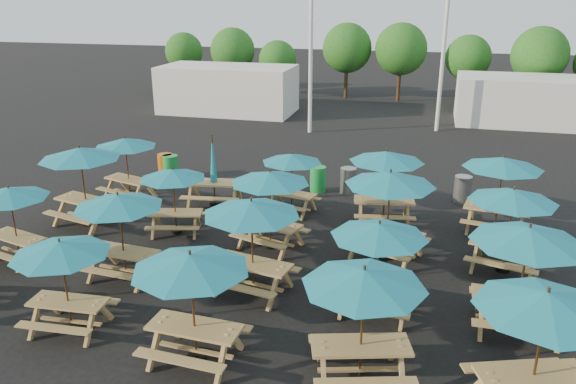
% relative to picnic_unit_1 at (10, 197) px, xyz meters
% --- Properties ---
extents(ground, '(120.00, 120.00, 0.00)m').
position_rel_picnic_unit_1_xyz_m(ground, '(6.55, 2.72, -1.84)').
color(ground, black).
rests_on(ground, ground).
extents(picnic_unit_1, '(2.49, 2.49, 2.11)m').
position_rel_picnic_unit_1_xyz_m(picnic_unit_1, '(0.00, 0.00, 0.00)').
color(picnic_unit_1, '#A17A47').
rests_on(picnic_unit_1, ground).
extents(picnic_unit_2, '(2.98, 2.98, 2.54)m').
position_rel_picnic_unit_1_xyz_m(picnic_unit_2, '(0.40, 2.68, 0.37)').
color(picnic_unit_2, '#A17A47').
rests_on(picnic_unit_2, ground).
extents(picnic_unit_3, '(2.69, 2.69, 2.24)m').
position_rel_picnic_unit_1_xyz_m(picnic_unit_3, '(0.48, 5.17, 0.11)').
color(picnic_unit_3, '#A17A47').
rests_on(picnic_unit_3, ground).
extents(picnic_unit_4, '(2.17, 2.17, 2.12)m').
position_rel_picnic_unit_1_xyz_m(picnic_unit_4, '(3.43, -2.65, 0.01)').
color(picnic_unit_4, '#A17A47').
rests_on(picnic_unit_4, ground).
extents(picnic_unit_5, '(2.40, 2.40, 2.29)m').
position_rel_picnic_unit_1_xyz_m(picnic_unit_5, '(3.36, -0.21, 0.16)').
color(picnic_unit_5, '#A17A47').
rests_on(picnic_unit_5, ground).
extents(picnic_unit_6, '(2.41, 2.41, 2.05)m').
position_rel_picnic_unit_1_xyz_m(picnic_unit_6, '(3.40, 2.76, -0.05)').
color(picnic_unit_6, '#A17A47').
rests_on(picnic_unit_6, ground).
extents(picnic_unit_7, '(2.19, 1.97, 2.53)m').
position_rel_picnic_unit_1_xyz_m(picnic_unit_7, '(3.65, 5.31, -0.80)').
color(picnic_unit_7, '#A17A47').
rests_on(picnic_unit_7, ground).
extents(picnic_unit_8, '(2.42, 2.42, 2.36)m').
position_rel_picnic_unit_1_xyz_m(picnic_unit_8, '(6.50, -2.99, 0.21)').
color(picnic_unit_8, '#A17A47').
rests_on(picnic_unit_8, ground).
extents(picnic_unit_9, '(2.73, 2.73, 2.41)m').
position_rel_picnic_unit_1_xyz_m(picnic_unit_9, '(6.78, -0.12, 0.26)').
color(picnic_unit_9, '#A17A47').
rests_on(picnic_unit_9, ground).
extents(picnic_unit_10, '(2.81, 2.81, 2.31)m').
position_rel_picnic_unit_1_xyz_m(picnic_unit_10, '(6.48, 2.48, 0.17)').
color(picnic_unit_10, '#A17A47').
rests_on(picnic_unit_10, ground).
extents(picnic_unit_11, '(2.39, 2.39, 2.05)m').
position_rel_picnic_unit_1_xyz_m(picnic_unit_11, '(6.40, 5.30, -0.06)').
color(picnic_unit_11, '#A17A47').
rests_on(picnic_unit_11, ground).
extents(picnic_unit_12, '(2.82, 2.82, 2.36)m').
position_rel_picnic_unit_1_xyz_m(picnic_unit_12, '(9.73, -2.79, 0.21)').
color(picnic_unit_12, '#A17A47').
rests_on(picnic_unit_12, ground).
extents(picnic_unit_13, '(2.36, 2.36, 2.23)m').
position_rel_picnic_unit_1_xyz_m(picnic_unit_13, '(9.77, -0.33, 0.11)').
color(picnic_unit_13, '#A17A47').
rests_on(picnic_unit_13, ground).
extents(picnic_unit_14, '(3.10, 3.10, 2.51)m').
position_rel_picnic_unit_1_xyz_m(picnic_unit_14, '(9.76, 2.60, 0.34)').
color(picnic_unit_14, '#A17A47').
rests_on(picnic_unit_14, ground).
extents(picnic_unit_15, '(2.62, 2.62, 2.39)m').
position_rel_picnic_unit_1_xyz_m(picnic_unit_15, '(9.46, 5.11, 0.24)').
color(picnic_unit_15, '#A17A47').
rests_on(picnic_unit_15, ground).
extents(picnic_unit_16, '(3.00, 3.00, 2.42)m').
position_rel_picnic_unit_1_xyz_m(picnic_unit_16, '(12.71, -2.97, 0.27)').
color(picnic_unit_16, '#A17A47').
rests_on(picnic_unit_16, ground).
extents(picnic_unit_17, '(2.42, 2.42, 2.46)m').
position_rel_picnic_unit_1_xyz_m(picnic_unit_17, '(12.80, -0.30, 0.30)').
color(picnic_unit_17, '#A17A47').
rests_on(picnic_unit_17, ground).
extents(picnic_unit_18, '(2.71, 2.71, 2.30)m').
position_rel_picnic_unit_1_xyz_m(picnic_unit_18, '(12.84, 2.58, 0.16)').
color(picnic_unit_18, '#A17A47').
rests_on(picnic_unit_18, ground).
extents(picnic_unit_19, '(2.74, 2.74, 2.42)m').
position_rel_picnic_unit_1_xyz_m(picnic_unit_19, '(12.84, 5.21, 0.26)').
color(picnic_unit_19, '#A17A47').
rests_on(picnic_unit_19, ground).
extents(waste_bin_0, '(0.59, 0.59, 0.95)m').
position_rel_picnic_unit_1_xyz_m(waste_bin_0, '(0.62, 7.77, -1.37)').
color(waste_bin_0, '#C95A0B').
rests_on(waste_bin_0, ground).
extents(waste_bin_1, '(0.59, 0.59, 0.95)m').
position_rel_picnic_unit_1_xyz_m(waste_bin_1, '(0.91, 7.62, -1.37)').
color(waste_bin_1, '#1A913C').
rests_on(waste_bin_1, ground).
extents(waste_bin_2, '(0.59, 0.59, 0.95)m').
position_rel_picnic_unit_1_xyz_m(waste_bin_2, '(6.83, 7.58, -1.37)').
color(waste_bin_2, '#1A913C').
rests_on(waste_bin_2, ground).
extents(waste_bin_3, '(0.59, 0.59, 0.95)m').
position_rel_picnic_unit_1_xyz_m(waste_bin_3, '(7.94, 7.69, -1.37)').
color(waste_bin_3, gray).
rests_on(waste_bin_3, ground).
extents(waste_bin_4, '(0.59, 0.59, 0.95)m').
position_rel_picnic_unit_1_xyz_m(waste_bin_4, '(11.95, 7.72, -1.37)').
color(waste_bin_4, gray).
rests_on(waste_bin_4, ground).
extents(mast_0, '(0.20, 0.20, 12.00)m').
position_rel_picnic_unit_1_xyz_m(mast_0, '(4.55, 16.72, 4.16)').
color(mast_0, silver).
rests_on(mast_0, ground).
extents(mast_1, '(0.20, 0.20, 12.00)m').
position_rel_picnic_unit_1_xyz_m(mast_1, '(11.05, 18.72, 4.16)').
color(mast_1, silver).
rests_on(mast_1, ground).
extents(event_tent_0, '(8.00, 4.00, 2.80)m').
position_rel_picnic_unit_1_xyz_m(event_tent_0, '(-1.45, 20.72, -0.44)').
color(event_tent_0, silver).
rests_on(event_tent_0, ground).
extents(event_tent_1, '(7.00, 4.00, 2.60)m').
position_rel_picnic_unit_1_xyz_m(event_tent_1, '(15.55, 21.72, -0.54)').
color(event_tent_1, silver).
rests_on(event_tent_1, ground).
extents(tree_0, '(2.80, 2.80, 4.24)m').
position_rel_picnic_unit_1_xyz_m(tree_0, '(-7.52, 27.96, 0.99)').
color(tree_0, '#382314').
rests_on(tree_0, ground).
extents(tree_1, '(3.11, 3.11, 4.72)m').
position_rel_picnic_unit_1_xyz_m(tree_1, '(-3.19, 26.62, 1.31)').
color(tree_1, '#382314').
rests_on(tree_1, ground).
extents(tree_2, '(2.59, 2.59, 3.93)m').
position_rel_picnic_unit_1_xyz_m(tree_2, '(0.16, 26.37, 0.78)').
color(tree_2, '#382314').
rests_on(tree_2, ground).
extents(tree_3, '(3.36, 3.36, 5.09)m').
position_rel_picnic_unit_1_xyz_m(tree_3, '(4.80, 27.43, 1.56)').
color(tree_3, '#382314').
rests_on(tree_3, ground).
extents(tree_4, '(3.41, 3.41, 5.17)m').
position_rel_picnic_unit_1_xyz_m(tree_4, '(8.45, 26.97, 1.62)').
color(tree_4, '#382314').
rests_on(tree_4, ground).
extents(tree_5, '(2.94, 2.94, 4.45)m').
position_rel_picnic_unit_1_xyz_m(tree_5, '(12.78, 27.39, 1.13)').
color(tree_5, '#382314').
rests_on(tree_5, ground).
extents(tree_6, '(3.38, 3.38, 5.13)m').
position_rel_picnic_unit_1_xyz_m(tree_6, '(16.79, 25.61, 1.58)').
color(tree_6, '#382314').
rests_on(tree_6, ground).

